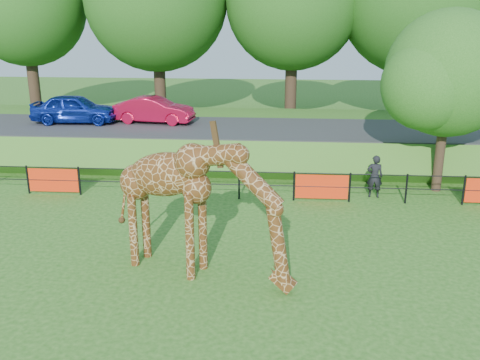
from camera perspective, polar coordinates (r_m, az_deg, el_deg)
The scene contains 10 objects.
ground at distance 12.49m, azimuth -3.14°, elevation -14.34°, with size 90.00×90.00×0.00m, color #255D17.
giraffe at distance 13.55m, azimuth -4.17°, elevation -3.11°, with size 5.11×0.94×3.65m, color #572F12, non-canonical shape.
perimeter_fence at distance 19.53m, azimuth -0.10°, elevation -0.51°, with size 28.07×0.10×1.10m, color black, non-canonical shape.
embankment at distance 26.72m, azimuth 1.20°, elevation 4.65°, with size 40.00×9.00×1.30m, color #255D17.
road at distance 25.11m, azimuth 1.01°, elevation 5.48°, with size 40.00×5.00×0.12m, color #2C2C2F.
car_blue at distance 27.26m, azimuth -17.20°, elevation 7.28°, with size 1.65×4.09×1.39m, color #152FAC.
car_red at distance 26.44m, azimuth -9.12°, elevation 7.39°, with size 1.33×3.81×1.26m, color #BF0D33.
visitor at distance 20.28m, azimuth 14.17°, elevation 0.37°, with size 0.58×0.38×1.60m, color black.
tree_east at distance 21.17m, azimuth 21.58°, elevation 10.05°, with size 5.40×4.71×6.76m.
bg_tree_line at distance 32.52m, azimuth 5.49°, elevation 18.48°, with size 37.30×8.80×11.82m.
Camera 1 is at (1.49, -10.51, 6.58)m, focal length 40.00 mm.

